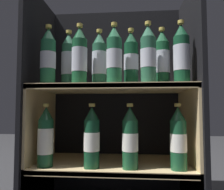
% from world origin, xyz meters
% --- Properties ---
extents(fridge_back_wall, '(0.76, 0.02, 1.02)m').
position_xyz_m(fridge_back_wall, '(0.00, 0.37, 0.51)').
color(fridge_back_wall, black).
rests_on(fridge_back_wall, ground_plane).
extents(fridge_side_left, '(0.02, 0.40, 1.02)m').
position_xyz_m(fridge_side_left, '(-0.37, 0.18, 0.51)').
color(fridge_side_left, black).
rests_on(fridge_side_left, ground_plane).
extents(fridge_side_right, '(0.02, 0.40, 1.02)m').
position_xyz_m(fridge_side_right, '(0.37, 0.18, 0.51)').
color(fridge_side_right, black).
rests_on(fridge_side_right, ground_plane).
extents(shelf_lower, '(0.72, 0.36, 0.22)m').
position_xyz_m(shelf_lower, '(0.00, 0.17, 0.18)').
color(shelf_lower, '#DBBC84').
rests_on(shelf_lower, ground_plane).
extents(shelf_upper, '(0.72, 0.36, 0.57)m').
position_xyz_m(shelf_upper, '(0.00, 0.17, 0.42)').
color(shelf_upper, '#DBBC84').
rests_on(shelf_upper, ground_plane).
extents(bottle_upper_front_0, '(0.07, 0.07, 0.27)m').
position_xyz_m(bottle_upper_front_0, '(-0.28, 0.06, 0.69)').
color(bottle_upper_front_0, '#1E5638').
rests_on(bottle_upper_front_0, shelf_upper).
extents(bottle_upper_front_1, '(0.07, 0.07, 0.27)m').
position_xyz_m(bottle_upper_front_1, '(-0.14, 0.06, 0.69)').
color(bottle_upper_front_1, '#194C2D').
rests_on(bottle_upper_front_1, shelf_upper).
extents(bottle_upper_front_2, '(0.07, 0.07, 0.27)m').
position_xyz_m(bottle_upper_front_2, '(0.01, 0.06, 0.69)').
color(bottle_upper_front_2, '#1E5638').
rests_on(bottle_upper_front_2, shelf_upper).
extents(bottle_upper_front_3, '(0.07, 0.07, 0.27)m').
position_xyz_m(bottle_upper_front_3, '(0.16, 0.06, 0.69)').
color(bottle_upper_front_3, '#285B42').
rests_on(bottle_upper_front_3, shelf_upper).
extents(bottle_upper_front_4, '(0.07, 0.07, 0.27)m').
position_xyz_m(bottle_upper_front_4, '(0.30, 0.06, 0.69)').
color(bottle_upper_front_4, '#144228').
rests_on(bottle_upper_front_4, shelf_upper).
extents(bottle_upper_back_0, '(0.07, 0.07, 0.27)m').
position_xyz_m(bottle_upper_back_0, '(-0.21, 0.14, 0.69)').
color(bottle_upper_back_0, '#285B42').
rests_on(bottle_upper_back_0, shelf_upper).
extents(bottle_upper_back_1, '(0.07, 0.07, 0.27)m').
position_xyz_m(bottle_upper_back_1, '(-0.06, 0.14, 0.69)').
color(bottle_upper_back_1, '#285B42').
rests_on(bottle_upper_back_1, shelf_upper).
extents(bottle_upper_back_2, '(0.07, 0.07, 0.27)m').
position_xyz_m(bottle_upper_back_2, '(0.09, 0.14, 0.69)').
color(bottle_upper_back_2, '#144228').
rests_on(bottle_upper_back_2, shelf_upper).
extents(bottle_upper_back_3, '(0.07, 0.07, 0.27)m').
position_xyz_m(bottle_upper_back_3, '(0.23, 0.14, 0.69)').
color(bottle_upper_back_3, '#194C2D').
rests_on(bottle_upper_back_3, shelf_upper).
extents(bottle_lower_front_0, '(0.07, 0.07, 0.27)m').
position_xyz_m(bottle_lower_front_0, '(-0.29, 0.06, 0.34)').
color(bottle_lower_front_0, '#194C2D').
rests_on(bottle_lower_front_0, shelf_lower).
extents(bottle_lower_front_1, '(0.07, 0.07, 0.27)m').
position_xyz_m(bottle_lower_front_1, '(-0.08, 0.06, 0.34)').
color(bottle_lower_front_1, '#144228').
rests_on(bottle_lower_front_1, shelf_lower).
extents(bottle_lower_front_2, '(0.07, 0.07, 0.27)m').
position_xyz_m(bottle_lower_front_2, '(0.08, 0.06, 0.34)').
color(bottle_lower_front_2, '#194C2D').
rests_on(bottle_lower_front_2, shelf_lower).
extents(bottle_lower_front_3, '(0.07, 0.07, 0.27)m').
position_xyz_m(bottle_lower_front_3, '(0.28, 0.06, 0.34)').
color(bottle_lower_front_3, '#194C2D').
rests_on(bottle_lower_front_3, shelf_lower).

